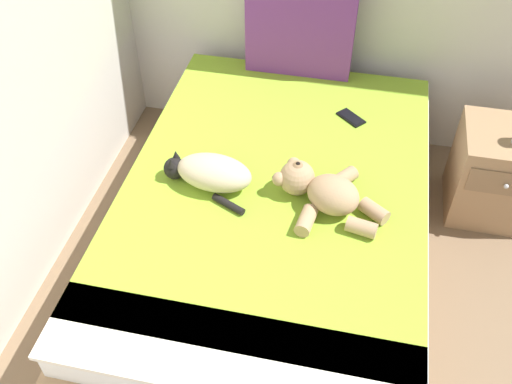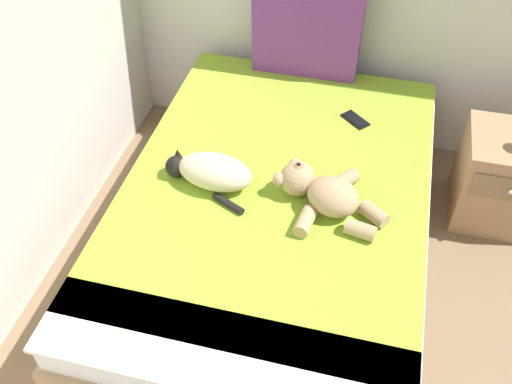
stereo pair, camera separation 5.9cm
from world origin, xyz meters
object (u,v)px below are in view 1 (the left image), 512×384
Objects in this scene: cat at (210,173)px; cell_phone at (351,118)px; patterned_cushion at (300,28)px; nightstand at (496,172)px; bed at (274,223)px; teddy_bear at (322,191)px.

cell_phone is (0.57, 0.61, -0.07)m from cat.
patterned_cushion is 1.13× the size of nightstand.
cell_phone is (0.29, 0.55, 0.27)m from bed.
teddy_bear is 1.02× the size of nightstand.
patterned_cushion reaches higher than nightstand.
cat is at bearing -154.11° from nightstand.
bed is at bearing 161.87° from teddy_bear.
nightstand is at bearing 25.89° from cat.
cell_phone is (0.34, -0.38, -0.25)m from patterned_cushion.
cat reaches higher than nightstand.
teddy_bear is at bearing -1.22° from cat.
cat is at bearing -103.15° from patterned_cushion.
teddy_bear is (0.27, -1.01, -0.19)m from patterned_cushion.
patterned_cushion is at bearing 131.13° from cell_phone.
patterned_cushion is 1.04m from cat.
cat is 0.82× the size of nightstand.
bed is 3.94× the size of teddy_bear.
patterned_cushion is 1.06m from teddy_bear.
teddy_bear is at bearing -75.28° from patterned_cushion.
cell_phone is at bearing 83.61° from teddy_bear.
teddy_bear is at bearing -142.02° from nightstand.
patterned_cushion is (-0.05, 0.94, 0.52)m from bed.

